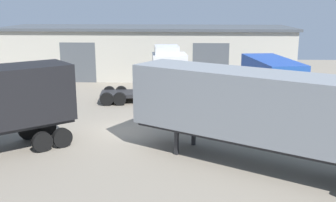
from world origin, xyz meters
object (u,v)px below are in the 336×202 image
at_px(gravel_pile, 36,87).
at_px(traffic_cone, 165,120).
at_px(container_trailer_orange, 263,109).
at_px(tractor_unit_white, 163,75).
at_px(box_truck_green, 275,83).

bearing_deg(gravel_pile, traffic_cone, -30.90).
bearing_deg(traffic_cone, gravel_pile, 149.10).
bearing_deg(gravel_pile, container_trailer_orange, -39.90).
relative_size(tractor_unit_white, traffic_cone, 11.61).
xyz_separation_m(tractor_unit_white, box_truck_green, (7.53, -2.30, -0.01)).
distance_m(box_truck_green, traffic_cone, 8.08).
height_order(container_trailer_orange, box_truck_green, container_trailer_orange).
xyz_separation_m(container_trailer_orange, box_truck_green, (2.64, 9.56, -0.75)).
bearing_deg(gravel_pile, tractor_unit_white, -1.60).
bearing_deg(container_trailer_orange, box_truck_green, -74.45).
bearing_deg(tractor_unit_white, gravel_pile, 171.93).
height_order(tractor_unit_white, box_truck_green, tractor_unit_white).
xyz_separation_m(gravel_pile, traffic_cone, (10.00, -5.98, -0.66)).
distance_m(box_truck_green, gravel_pile, 17.35).
xyz_separation_m(container_trailer_orange, traffic_cone, (-4.50, 6.14, -2.38)).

